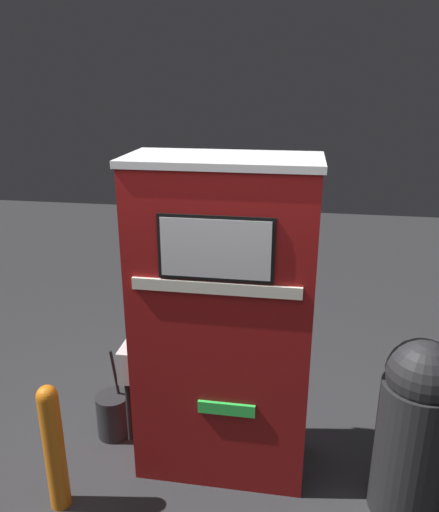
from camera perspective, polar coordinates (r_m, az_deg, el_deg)
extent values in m
plane|color=#2D2D30|center=(3.44, -0.37, -24.94)|extent=(14.00, 14.00, 0.00)
cube|color=maroon|center=(3.28, 0.37, -15.03)|extent=(1.05, 0.51, 1.09)
cube|color=maroon|center=(2.84, 0.41, 1.65)|extent=(1.05, 0.51, 0.89)
cube|color=silver|center=(2.73, 0.43, 10.96)|extent=(1.08, 0.54, 0.04)
cube|color=black|center=(2.58, -0.47, 0.84)|extent=(0.62, 0.01, 0.36)
cube|color=silver|center=(2.58, -0.50, 0.79)|extent=(0.58, 0.01, 0.32)
cube|color=silver|center=(2.66, -0.47, -3.70)|extent=(0.92, 0.02, 0.07)
cube|color=#33D84C|center=(3.03, 0.79, -17.08)|extent=(0.34, 0.02, 0.08)
cube|color=silver|center=(3.20, -10.22, -11.67)|extent=(0.09, 0.23, 0.21)
cylinder|color=black|center=(3.32, -10.32, -17.03)|extent=(0.03, 0.03, 0.42)
cylinder|color=orange|center=(3.23, -18.32, -20.49)|extent=(0.12, 0.12, 0.77)
sphere|color=orange|center=(3.01, -19.12, -14.85)|extent=(0.12, 0.12, 0.12)
cylinder|color=#232326|center=(3.24, 21.00, -19.83)|extent=(0.41, 0.41, 0.85)
sphere|color=#232326|center=(2.96, 22.17, -12.40)|extent=(0.39, 0.39, 0.39)
cylinder|color=#262628|center=(3.79, -12.03, -17.34)|extent=(0.23, 0.23, 0.32)
cylinder|color=black|center=(3.59, -11.88, -13.00)|extent=(0.02, 0.11, 0.41)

